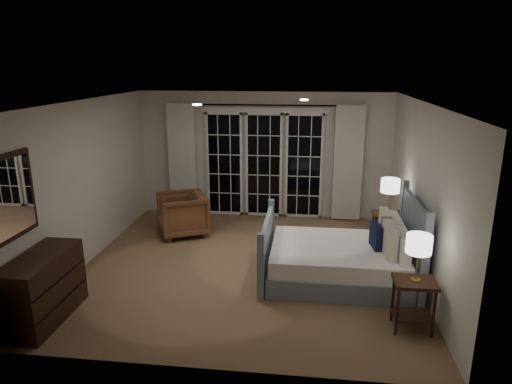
# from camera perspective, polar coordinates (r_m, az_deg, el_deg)

# --- Properties ---
(floor) EXTENTS (5.00, 5.00, 0.00)m
(floor) POSITION_cam_1_polar(r_m,az_deg,el_deg) (7.15, -1.14, -9.20)
(floor) COLOR brown
(floor) RESTS_ON ground
(ceiling) EXTENTS (5.00, 5.00, 0.00)m
(ceiling) POSITION_cam_1_polar(r_m,az_deg,el_deg) (6.50, -1.26, 11.19)
(ceiling) COLOR white
(ceiling) RESTS_ON wall_back
(wall_left) EXTENTS (0.02, 5.00, 2.50)m
(wall_left) POSITION_cam_1_polar(r_m,az_deg,el_deg) (7.48, -20.51, 1.08)
(wall_left) COLOR silver
(wall_left) RESTS_ON floor
(wall_right) EXTENTS (0.02, 5.00, 2.50)m
(wall_right) POSITION_cam_1_polar(r_m,az_deg,el_deg) (6.84, 20.01, -0.19)
(wall_right) COLOR silver
(wall_right) RESTS_ON floor
(wall_back) EXTENTS (5.00, 0.02, 2.50)m
(wall_back) POSITION_cam_1_polar(r_m,az_deg,el_deg) (9.14, 1.01, 4.61)
(wall_back) COLOR silver
(wall_back) RESTS_ON floor
(wall_front) EXTENTS (5.00, 0.02, 2.50)m
(wall_front) POSITION_cam_1_polar(r_m,az_deg,el_deg) (4.40, -5.82, -8.06)
(wall_front) COLOR silver
(wall_front) RESTS_ON floor
(french_doors) EXTENTS (2.50, 0.04, 2.20)m
(french_doors) POSITION_cam_1_polar(r_m,az_deg,el_deg) (9.13, 0.98, 3.58)
(french_doors) COLOR black
(french_doors) RESTS_ON wall_back
(curtain_rod) EXTENTS (3.50, 0.03, 0.03)m
(curtain_rod) POSITION_cam_1_polar(r_m,az_deg,el_deg) (8.90, 0.98, 10.82)
(curtain_rod) COLOR black
(curtain_rod) RESTS_ON wall_back
(curtain_left) EXTENTS (0.55, 0.10, 2.25)m
(curtain_left) POSITION_cam_1_polar(r_m,az_deg,el_deg) (9.35, -9.20, 4.05)
(curtain_left) COLOR silver
(curtain_left) RESTS_ON curtain_rod
(curtain_right) EXTENTS (0.55, 0.10, 2.25)m
(curtain_right) POSITION_cam_1_polar(r_m,az_deg,el_deg) (9.02, 11.43, 3.51)
(curtain_right) COLOR silver
(curtain_right) RESTS_ON curtain_rod
(downlight_a) EXTENTS (0.12, 0.12, 0.01)m
(downlight_a) POSITION_cam_1_polar(r_m,az_deg,el_deg) (7.04, 6.04, 11.38)
(downlight_a) COLOR white
(downlight_a) RESTS_ON ceiling
(downlight_b) EXTENTS (0.12, 0.12, 0.01)m
(downlight_b) POSITION_cam_1_polar(r_m,az_deg,el_deg) (6.23, -7.36, 10.77)
(downlight_b) COLOR white
(downlight_b) RESTS_ON ceiling
(bed) EXTENTS (2.10, 1.50, 1.22)m
(bed) POSITION_cam_1_polar(r_m,az_deg,el_deg) (6.73, 10.69, -8.21)
(bed) COLOR gray
(bed) RESTS_ON floor
(nightstand_left) EXTENTS (0.48, 0.38, 0.62)m
(nightstand_left) POSITION_cam_1_polar(r_m,az_deg,el_deg) (5.72, 19.09, -12.34)
(nightstand_left) COLOR black
(nightstand_left) RESTS_ON floor
(nightstand_right) EXTENTS (0.50, 0.40, 0.64)m
(nightstand_right) POSITION_cam_1_polar(r_m,az_deg,el_deg) (7.87, 16.05, -4.11)
(nightstand_right) COLOR black
(nightstand_right) RESTS_ON floor
(lamp_left) EXTENTS (0.29, 0.29, 0.56)m
(lamp_left) POSITION_cam_1_polar(r_m,az_deg,el_deg) (5.45, 19.71, -6.22)
(lamp_left) COLOR #B59C48
(lamp_left) RESTS_ON nightstand_left
(lamp_right) EXTENTS (0.30, 0.30, 0.59)m
(lamp_right) POSITION_cam_1_polar(r_m,az_deg,el_deg) (7.68, 16.44, 0.72)
(lamp_right) COLOR #B59C48
(lamp_right) RESTS_ON nightstand_right
(armchair) EXTENTS (1.11, 1.10, 0.77)m
(armchair) POSITION_cam_1_polar(r_m,az_deg,el_deg) (8.38, -9.19, -2.76)
(armchair) COLOR brown
(armchair) RESTS_ON floor
(dresser) EXTENTS (0.50, 1.18, 0.83)m
(dresser) POSITION_cam_1_polar(r_m,az_deg,el_deg) (6.17, -25.11, -10.80)
(dresser) COLOR black
(dresser) RESTS_ON floor
(mirror) EXTENTS (0.05, 0.85, 1.00)m
(mirror) POSITION_cam_1_polar(r_m,az_deg,el_deg) (5.91, -28.33, -0.56)
(mirror) COLOR black
(mirror) RESTS_ON wall_left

